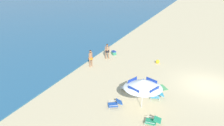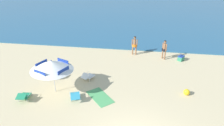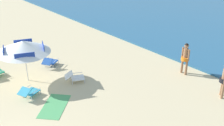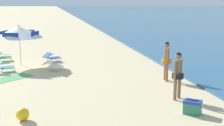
{
  "view_description": "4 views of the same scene",
  "coord_description": "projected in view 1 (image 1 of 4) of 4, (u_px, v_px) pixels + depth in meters",
  "views": [
    {
      "loc": [
        -16.36,
        0.6,
        8.04
      ],
      "look_at": [
        -1.81,
        7.2,
        1.32
      ],
      "focal_mm": 34.72,
      "sensor_mm": 36.0,
      "label": 1
    },
    {
      "loc": [
        -0.1,
        -5.57,
        6.76
      ],
      "look_at": [
        -1.78,
        5.65,
        1.17
      ],
      "focal_mm": 31.7,
      "sensor_mm": 36.0,
      "label": 2
    },
    {
      "loc": [
        6.77,
        -1.03,
        6.58
      ],
      "look_at": [
        -2.17,
        6.62,
        1.0
      ],
      "focal_mm": 45.81,
      "sensor_mm": 36.0,
      "label": 3
    },
    {
      "loc": [
        10.72,
        5.41,
        3.12
      ],
      "look_at": [
        -1.47,
        7.83,
        0.64
      ],
      "focal_mm": 47.51,
      "sensor_mm": 36.0,
      "label": 4
    }
  ],
  "objects": [
    {
      "name": "lounge_chair_under_umbrella",
      "position": [
        115.0,
        104.0,
        13.84
      ],
      "size": [
        0.92,
        1.03,
        0.52
      ],
      "color": "#1E4799",
      "rests_on": "ground"
    },
    {
      "name": "lounge_chair_spare_folded",
      "position": [
        157.0,
        95.0,
        14.77
      ],
      "size": [
        0.82,
        1.02,
        0.52
      ],
      "color": "teal",
      "rests_on": "ground"
    },
    {
      "name": "ground_plane",
      "position": [
        207.0,
        85.0,
        16.62
      ],
      "size": [
        800.0,
        800.0,
        0.0
      ],
      "primitive_type": "plane",
      "color": "#CCB78C"
    },
    {
      "name": "beach_umbrella_striped_main",
      "position": [
        143.0,
        84.0,
        13.23
      ],
      "size": [
        3.23,
        3.22,
        2.07
      ],
      "color": "silver",
      "rests_on": "ground"
    },
    {
      "name": "beach_towel",
      "position": [
        155.0,
        89.0,
        16.15
      ],
      "size": [
        1.87,
        1.94,
        0.01
      ],
      "primitive_type": "cube",
      "rotation": [
        0.0,
        0.0,
        3.87
      ],
      "color": "#4C9E5B",
      "rests_on": "ground"
    },
    {
      "name": "cooler_box",
      "position": [
        114.0,
        53.0,
        22.76
      ],
      "size": [
        0.58,
        0.61,
        0.43
      ],
      "color": "#2D7F5B",
      "rests_on": "ground"
    },
    {
      "name": "person_standing_beside",
      "position": [
        91.0,
        57.0,
        19.59
      ],
      "size": [
        0.48,
        0.4,
        1.62
      ],
      "color": "#8C6042",
      "rests_on": "ground"
    },
    {
      "name": "lounge_chair_facing_sea",
      "position": [
        153.0,
        121.0,
        12.23
      ],
      "size": [
        0.63,
        0.91,
        0.5
      ],
      "color": "#1E7F56",
      "rests_on": "ground"
    },
    {
      "name": "lounge_chair_beside_umbrella",
      "position": [
        127.0,
        88.0,
        15.74
      ],
      "size": [
        0.87,
        1.03,
        0.53
      ],
      "color": "white",
      "rests_on": "ground"
    },
    {
      "name": "person_standing_near_shore",
      "position": [
        107.0,
        50.0,
        21.39
      ],
      "size": [
        0.39,
        0.39,
        1.58
      ],
      "color": "#8C6042",
      "rests_on": "ground"
    },
    {
      "name": "beach_ball",
      "position": [
        158.0,
        62.0,
        20.6
      ],
      "size": [
        0.36,
        0.36,
        0.36
      ],
      "primitive_type": "sphere",
      "color": "yellow",
      "rests_on": "ground"
    }
  ]
}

